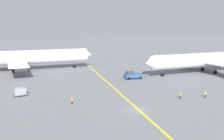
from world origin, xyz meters
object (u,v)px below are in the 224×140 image
at_px(pushback_tug, 133,75).
at_px(gse_container_dolly_flat, 20,91).
at_px(ground_crew_ramp_agent_by_cones, 180,95).
at_px(airliner_at_gate_left, 21,58).
at_px(airliner_being_pushed, 204,60).
at_px(ground_crew_marshaller_foreground, 205,94).
at_px(ground_crew_wing_walker_right, 72,101).

distance_m(pushback_tug, gse_container_dolly_flat, 37.38).
bearing_deg(pushback_tug, gse_container_dolly_flat, -156.44).
relative_size(pushback_tug, ground_crew_ramp_agent_by_cones, 5.22).
bearing_deg(airliner_at_gate_left, pushback_tug, -31.42).
relative_size(airliner_being_pushed, gse_container_dolly_flat, 13.04).
distance_m(airliner_being_pushed, pushback_tug, 29.59).
relative_size(airliner_being_pushed, ground_crew_marshaller_foreground, 27.90).
xyz_separation_m(ground_crew_ramp_agent_by_cones, ground_crew_wing_walker_right, (-26.20, 1.01, -0.08)).
relative_size(airliner_being_pushed, ground_crew_wing_walker_right, 30.63).
xyz_separation_m(airliner_being_pushed, pushback_tug, (-28.97, -4.79, -3.63)).
height_order(gse_container_dolly_flat, ground_crew_wing_walker_right, gse_container_dolly_flat).
distance_m(gse_container_dolly_flat, ground_crew_wing_walker_right, 16.01).
distance_m(airliner_at_gate_left, ground_crew_marshaller_foreground, 69.74).
relative_size(pushback_tug, ground_crew_marshaller_foreground, 5.15).
relative_size(pushback_tug, gse_container_dolly_flat, 2.41).
bearing_deg(ground_crew_marshaller_foreground, gse_container_dolly_flat, 165.77).
distance_m(airliner_at_gate_left, gse_container_dolly_flat, 38.50).
xyz_separation_m(gse_container_dolly_flat, ground_crew_marshaller_foreground, (45.18, -11.46, -0.26)).
relative_size(ground_crew_marshaller_foreground, ground_crew_wing_walker_right, 1.10).
bearing_deg(gse_container_dolly_flat, ground_crew_marshaller_foreground, -14.23).
relative_size(airliner_being_pushed, pushback_tug, 5.42).
distance_m(airliner_at_gate_left, ground_crew_ramp_agent_by_cones, 65.04).
xyz_separation_m(gse_container_dolly_flat, ground_crew_wing_walker_right, (12.43, -10.09, -0.35)).
bearing_deg(gse_container_dolly_flat, airliner_at_gate_left, 95.51).
distance_m(airliner_at_gate_left, pushback_tug, 44.64).
bearing_deg(ground_crew_marshaller_foreground, airliner_being_pushed, 59.94).
height_order(airliner_at_gate_left, ground_crew_ramp_agent_by_cones, airliner_at_gate_left).
bearing_deg(pushback_tug, ground_crew_marshaller_foreground, -67.53).
bearing_deg(ground_crew_wing_walker_right, airliner_at_gate_left, 108.48).
xyz_separation_m(airliner_at_gate_left, ground_crew_marshaller_foreground, (48.86, -49.58, -4.30)).
xyz_separation_m(airliner_at_gate_left, gse_container_dolly_flat, (3.68, -38.11, -4.04)).
bearing_deg(airliner_at_gate_left, ground_crew_wing_walker_right, -71.52).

